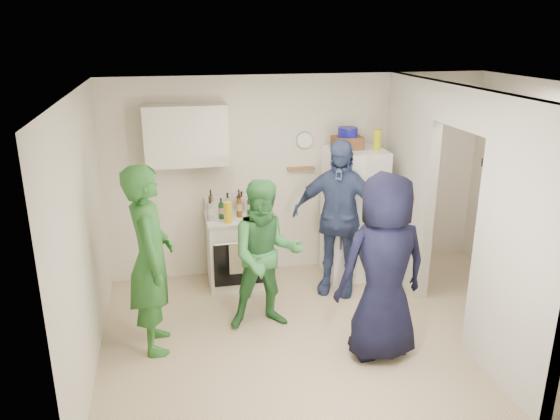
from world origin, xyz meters
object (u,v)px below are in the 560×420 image
object	(u,v)px
wicker_basket	(347,143)
person_green_left	(151,260)
fridge	(353,213)
person_green_center	(266,256)
blue_bowl	(348,132)
person_nook	(505,226)
person_navy	(384,268)
person_denim	(338,218)
yellow_cup_stack_top	(377,140)
stove	(237,250)

from	to	relation	value
wicker_basket	person_green_left	xyz separation A→B (m)	(-2.35, -1.26, -0.78)
fridge	person_green_center	size ratio (longest dim) A/B	1.02
blue_bowl	person_nook	world-z (taller)	blue_bowl
person_navy	person_green_left	bearing A→B (deg)	-20.56
blue_bowl	fridge	bearing A→B (deg)	-26.57
person_denim	yellow_cup_stack_top	bearing A→B (deg)	58.53
person_green_left	stove	bearing A→B (deg)	-40.52
stove	person_green_left	bearing A→B (deg)	-128.39
wicker_basket	person_green_center	distance (m)	1.86
yellow_cup_stack_top	person_navy	size ratio (longest dim) A/B	0.14
yellow_cup_stack_top	person_nook	size ratio (longest dim) A/B	0.13
person_green_left	person_nook	size ratio (longest dim) A/B	0.99
person_denim	blue_bowl	bearing A→B (deg)	92.09
wicker_basket	yellow_cup_stack_top	world-z (taller)	yellow_cup_stack_top
fridge	person_nook	size ratio (longest dim) A/B	0.87
wicker_basket	blue_bowl	distance (m)	0.13
fridge	yellow_cup_stack_top	distance (m)	0.97
stove	wicker_basket	distance (m)	1.86
wicker_basket	blue_bowl	size ratio (longest dim) A/B	1.46
blue_bowl	person_green_left	world-z (taller)	blue_bowl
wicker_basket	yellow_cup_stack_top	size ratio (longest dim) A/B	1.40
person_navy	person_nook	xyz separation A→B (m)	(1.70, 0.69, 0.03)
stove	person_nook	world-z (taller)	person_nook
person_denim	wicker_basket	bearing A→B (deg)	92.09
stove	person_green_left	world-z (taller)	person_green_left
person_green_left	person_navy	distance (m)	2.20
person_denim	fridge	bearing A→B (deg)	79.98
blue_bowl	stove	bearing A→B (deg)	-179.16
stove	person_navy	size ratio (longest dim) A/B	0.48
fridge	wicker_basket	world-z (taller)	wicker_basket
stove	person_navy	bearing A→B (deg)	-58.08
person_nook	person_green_left	bearing A→B (deg)	-79.22
yellow_cup_stack_top	person_denim	size ratio (longest dim) A/B	0.14
blue_bowl	person_nook	bearing A→B (deg)	-38.10
fridge	blue_bowl	bearing A→B (deg)	153.43
wicker_basket	person_navy	bearing A→B (deg)	-97.13
yellow_cup_stack_top	person_green_left	distance (m)	3.01
person_navy	person_denim	bearing A→B (deg)	-95.00
fridge	yellow_cup_stack_top	bearing A→B (deg)	-24.44
fridge	person_green_left	size ratio (longest dim) A/B	0.88
stove	fridge	size ratio (longest dim) A/B	0.54
person_nook	fridge	bearing A→B (deg)	-119.68
stove	yellow_cup_stack_top	distance (m)	2.14
person_green_center	person_denim	distance (m)	1.16
person_denim	person_nook	size ratio (longest dim) A/B	0.98
person_navy	stove	bearing A→B (deg)	-63.37
fridge	person_denim	distance (m)	0.54
person_green_left	person_nook	distance (m)	3.82
yellow_cup_stack_top	person_navy	distance (m)	1.97
stove	person_denim	size ratio (longest dim) A/B	0.48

